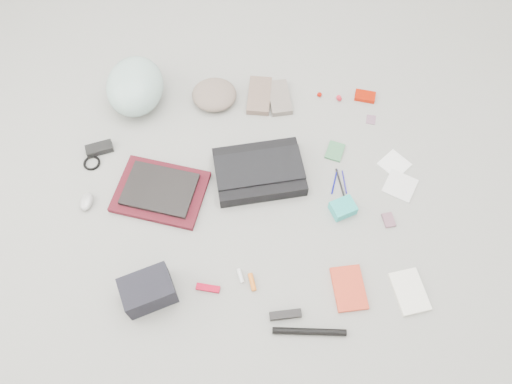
{
  "coord_description": "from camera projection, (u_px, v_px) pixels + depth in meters",
  "views": [
    {
      "loc": [
        -0.08,
        -1.07,
        2.04
      ],
      "look_at": [
        0.0,
        0.0,
        0.05
      ],
      "focal_mm": 35.0,
      "sensor_mm": 36.0,
      "label": 1
    }
  ],
  "objects": [
    {
      "name": "bike_pump",
      "position": [
        309.0,
        332.0,
        2.0
      ],
      "size": [
        0.3,
        0.06,
        0.03
      ],
      "primitive_type": "cylinder",
      "rotation": [
        0.0,
        1.57,
        -0.1
      ],
      "color": "black",
      "rests_on": "ground_plane"
    },
    {
      "name": "mitten_left",
      "position": [
        259.0,
        96.0,
        2.57
      ],
      "size": [
        0.15,
        0.24,
        0.03
      ],
      "primitive_type": "cube",
      "rotation": [
        0.0,
        0.0,
        -0.16
      ],
      "color": "#806658",
      "rests_on": "ground_plane"
    },
    {
      "name": "mouse",
      "position": [
        86.0,
        201.0,
        2.28
      ],
      "size": [
        0.07,
        0.1,
        0.04
      ],
      "primitive_type": "ellipsoid",
      "rotation": [
        0.0,
        0.0,
        -0.16
      ],
      "color": "#A3A3A3",
      "rests_on": "ground_plane"
    },
    {
      "name": "beanie",
      "position": [
        214.0,
        95.0,
        2.54
      ],
      "size": [
        0.25,
        0.24,
        0.08
      ],
      "primitive_type": "ellipsoid",
      "rotation": [
        0.0,
        0.0,
        -0.12
      ],
      "color": "gray",
      "rests_on": "ground_plane"
    },
    {
      "name": "pen_navy",
      "position": [
        344.0,
        182.0,
        2.34
      ],
      "size": [
        0.01,
        0.12,
        0.01
      ],
      "primitive_type": "cylinder",
      "rotation": [
        1.57,
        0.0,
        0.01
      ],
      "color": "navy",
      "rests_on": "ground_plane"
    },
    {
      "name": "laptop_sleeve",
      "position": [
        161.0,
        192.0,
        2.31
      ],
      "size": [
        0.47,
        0.41,
        0.03
      ],
      "primitive_type": "cube",
      "rotation": [
        0.0,
        0.0,
        -0.31
      ],
      "color": "#54121C",
      "rests_on": "ground_plane"
    },
    {
      "name": "toiletry_tube_white",
      "position": [
        240.0,
        276.0,
        2.12
      ],
      "size": [
        0.03,
        0.07,
        0.02
      ],
      "primitive_type": "cylinder",
      "rotation": [
        1.57,
        0.0,
        0.21
      ],
      "color": "silver",
      "rests_on": "ground_plane"
    },
    {
      "name": "mitten_right",
      "position": [
        279.0,
        98.0,
        2.57
      ],
      "size": [
        0.12,
        0.22,
        0.03
      ],
      "primitive_type": "cube",
      "rotation": [
        0.0,
        0.0,
        0.07
      ],
      "color": "gray",
      "rests_on": "ground_plane"
    },
    {
      "name": "altoids_tin",
      "position": [
        365.0,
        96.0,
        2.58
      ],
      "size": [
        0.12,
        0.09,
        0.02
      ],
      "primitive_type": "cube",
      "rotation": [
        0.0,
        0.0,
        -0.3
      ],
      "color": "#AB1703",
      "rests_on": "ground_plane"
    },
    {
      "name": "power_brick",
      "position": [
        99.0,
        148.0,
        2.41
      ],
      "size": [
        0.14,
        0.09,
        0.03
      ],
      "primitive_type": "cube",
      "rotation": [
        0.0,
        0.0,
        0.25
      ],
      "color": "black",
      "rests_on": "ground_plane"
    },
    {
      "name": "ground_plane",
      "position": [
        256.0,
        197.0,
        2.31
      ],
      "size": [
        4.0,
        4.0,
        0.0
      ],
      "primitive_type": "plane",
      "color": "gray"
    },
    {
      "name": "multitool",
      "position": [
        208.0,
        288.0,
        2.09
      ],
      "size": [
        0.1,
        0.05,
        0.02
      ],
      "primitive_type": "cube",
      "rotation": [
        0.0,
        0.0,
        -0.24
      ],
      "color": "#A7001B",
      "rests_on": "ground_plane"
    },
    {
      "name": "lollipop_a",
      "position": [
        319.0,
        95.0,
        2.58
      ],
      "size": [
        0.03,
        0.03,
        0.03
      ],
      "primitive_type": "sphere",
      "rotation": [
        0.0,
        0.0,
        0.11
      ],
      "color": "#9F0C02",
      "rests_on": "ground_plane"
    },
    {
      "name": "laptop",
      "position": [
        160.0,
        189.0,
        2.28
      ],
      "size": [
        0.37,
        0.32,
        0.02
      ],
      "primitive_type": "cube",
      "rotation": [
        0.0,
        0.0,
        -0.31
      ],
      "color": "black",
      "rests_on": "laptop_sleeve"
    },
    {
      "name": "book_red",
      "position": [
        349.0,
        288.0,
        2.09
      ],
      "size": [
        0.14,
        0.2,
        0.02
      ],
      "primitive_type": "cube",
      "rotation": [
        0.0,
        0.0,
        0.05
      ],
      "color": "#F14428",
      "rests_on": "ground_plane"
    },
    {
      "name": "napkin_bottom",
      "position": [
        400.0,
        186.0,
        2.33
      ],
      "size": [
        0.19,
        0.19,
        0.01
      ],
      "primitive_type": "cube",
      "rotation": [
        0.0,
        0.0,
        1.01
      ],
      "color": "silver",
      "rests_on": "ground_plane"
    },
    {
      "name": "lollipop_c",
      "position": [
        340.0,
        99.0,
        2.57
      ],
      "size": [
        0.03,
        0.03,
        0.02
      ],
      "primitive_type": "sphere",
      "rotation": [
        0.0,
        0.0,
        0.29
      ],
      "color": "#A5121F",
      "rests_on": "ground_plane"
    },
    {
      "name": "u_lock",
      "position": [
        285.0,
        315.0,
        2.03
      ],
      "size": [
        0.13,
        0.04,
        0.03
      ],
      "primitive_type": "cube",
      "rotation": [
        0.0,
        0.0,
        0.05
      ],
      "color": "black",
      "rests_on": "ground_plane"
    },
    {
      "name": "bag_flap",
      "position": [
        259.0,
        167.0,
        2.3
      ],
      "size": [
        0.42,
        0.22,
        0.01
      ],
      "primitive_type": "cube",
      "rotation": [
        0.0,
        0.0,
        0.09
      ],
      "color": "black",
      "rests_on": "messenger_bag"
    },
    {
      "name": "pen_black",
      "position": [
        340.0,
        183.0,
        2.34
      ],
      "size": [
        0.02,
        0.15,
        0.01
      ],
      "primitive_type": "cylinder",
      "rotation": [
        1.57,
        0.0,
        0.1
      ],
      "color": "black",
      "rests_on": "ground_plane"
    },
    {
      "name": "camera_bag",
      "position": [
        148.0,
        291.0,
        2.03
      ],
      "size": [
        0.24,
        0.2,
        0.13
      ],
      "primitive_type": "cube",
      "rotation": [
        0.0,
        0.0,
        0.32
      ],
      "color": "black",
      "rests_on": "ground_plane"
    },
    {
      "name": "accordion_wallet",
      "position": [
        343.0,
        208.0,
        2.25
      ],
      "size": [
        0.13,
        0.11,
        0.05
      ],
      "primitive_type": "cube",
      "rotation": [
        0.0,
        0.0,
        0.34
      ],
      "color": "#26BAB4",
      "rests_on": "ground_plane"
    },
    {
      "name": "pen_blue",
      "position": [
        335.0,
        182.0,
        2.34
      ],
      "size": [
        0.05,
        0.13,
        0.01
      ],
      "primitive_type": "cylinder",
      "rotation": [
        1.57,
        0.0,
        -0.33
      ],
      "color": "#0A0C7C",
      "rests_on": "ground_plane"
    },
    {
      "name": "cable_coil",
      "position": [
        92.0,
        163.0,
        2.39
      ],
      "size": [
        0.1,
        0.1,
        0.01
      ],
      "primitive_type": "torus",
      "rotation": [
        0.0,
        0.0,
        0.24
      ],
      "color": "black",
      "rests_on": "ground_plane"
    },
    {
      "name": "messenger_bag",
      "position": [
        259.0,
        172.0,
        2.33
      ],
      "size": [
        0.43,
        0.33,
        0.07
      ],
      "primitive_type": "cube",
      "rotation": [
        0.0,
        0.0,
        0.09
      ],
      "color": "black",
      "rests_on": "ground_plane"
    },
    {
      "name": "card_deck",
      "position": [
        389.0,
        220.0,
        2.24
      ],
      "size": [
        0.06,
        0.07,
        0.01
      ],
      "primitive_type": "cube",
      "rotation": [
        0.0,
        0.0,
        0.13
      ],
      "color": "#89596B",
      "rests_on": "ground_plane"
    },
    {
      "name": "book_white",
      "position": [
        409.0,
        292.0,
        2.08
      ],
      "size": [
        0.15,
        0.2,
        0.02
      ],
      "primitive_type": "cube",
      "rotation": [
        0.0,
        0.0,
        0.15
      ],
      "color": "white",
      "rests_on": "ground_plane"
    },
    {
      "name": "bike_helmet",
      "position": [
        135.0,
        86.0,
        2.49
      ],
      "size": [
        0.31,
        0.37,
        0.21
      ],
      "primitive_type": "ellipsoid",
      "rotation": [
        0.0,
        0.0,
        -0.08
      ],
      "color": "#A1C7BF",
      "rests_on": "ground_plane"
    },
    {
      "name": "lollipop_b",
      "position": [
        339.0,
        97.0,
        2.57
      ],
      "size": [
        0.03,
        0.03,
        0.03
      ],
      "primitive_type": "sphere",
      "rotation": [
        0.0,
        0.0,
        0.15
      ],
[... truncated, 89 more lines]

